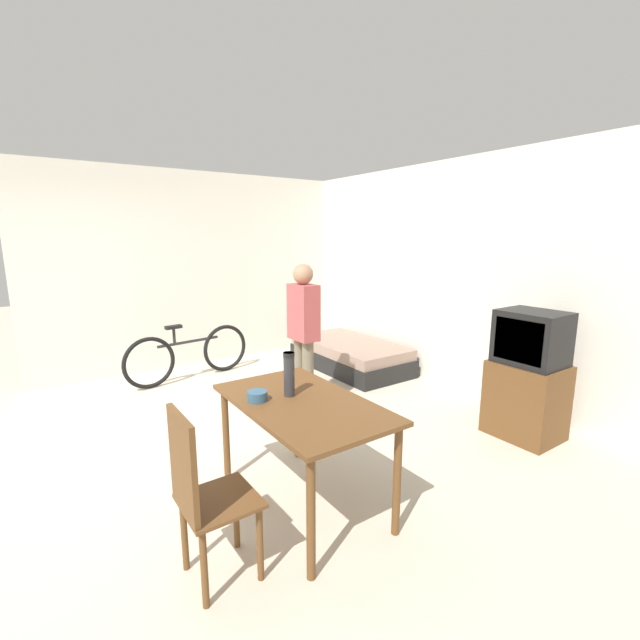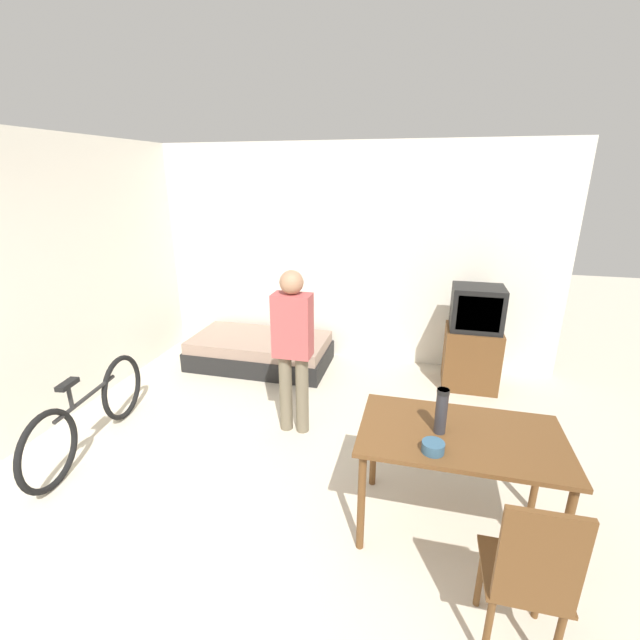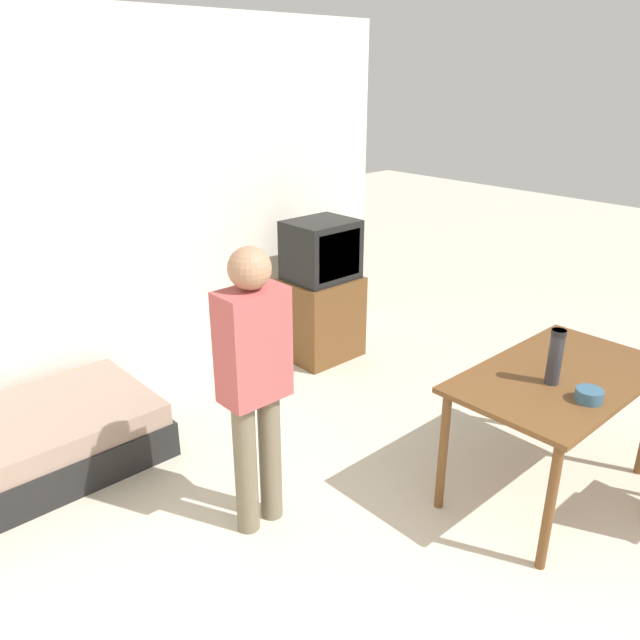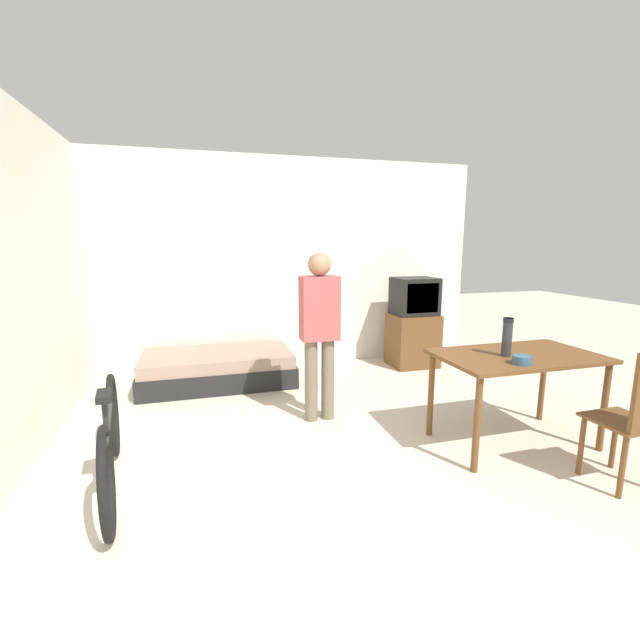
# 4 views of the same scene
# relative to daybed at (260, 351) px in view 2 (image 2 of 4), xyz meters

# --- Properties ---
(ground_plane) EXTENTS (20.00, 20.00, 0.00)m
(ground_plane) POSITION_rel_daybed_xyz_m (0.82, -3.32, -0.18)
(ground_plane) COLOR beige
(wall_back) EXTENTS (5.49, 0.06, 2.70)m
(wall_back) POSITION_rel_daybed_xyz_m (0.82, 0.57, 1.17)
(wall_back) COLOR silver
(wall_back) RESTS_ON ground_plane
(wall_left) EXTENTS (0.06, 4.86, 2.70)m
(wall_left) POSITION_rel_daybed_xyz_m (-1.46, -1.39, 1.17)
(wall_left) COLOR silver
(wall_left) RESTS_ON ground_plane
(daybed) EXTENTS (1.73, 0.92, 0.37)m
(daybed) POSITION_rel_daybed_xyz_m (0.00, 0.00, 0.00)
(daybed) COLOR black
(daybed) RESTS_ON ground_plane
(tv) EXTENTS (0.60, 0.50, 1.18)m
(tv) POSITION_rel_daybed_xyz_m (2.55, 0.04, 0.38)
(tv) COLOR brown
(tv) RESTS_ON ground_plane
(dining_table) EXTENTS (1.28, 0.75, 0.76)m
(dining_table) POSITION_rel_daybed_xyz_m (2.27, -2.20, 0.48)
(dining_table) COLOR brown
(dining_table) RESTS_ON ground_plane
(wooden_chair) EXTENTS (0.39, 0.39, 0.98)m
(wooden_chair) POSITION_rel_daybed_xyz_m (2.55, -3.00, 0.36)
(wooden_chair) COLOR brown
(wooden_chair) RESTS_ON ground_plane
(bicycle) EXTENTS (0.27, 1.67, 0.74)m
(bicycle) POSITION_rel_daybed_xyz_m (-0.79, -2.01, 0.15)
(bicycle) COLOR black
(bicycle) RESTS_ON ground_plane
(person_standing) EXTENTS (0.34, 0.21, 1.55)m
(person_standing) POSITION_rel_daybed_xyz_m (0.86, -1.31, 0.71)
(person_standing) COLOR #6B604C
(person_standing) RESTS_ON ground_plane
(thermos_flask) EXTENTS (0.08, 0.08, 0.31)m
(thermos_flask) POSITION_rel_daybed_xyz_m (2.13, -2.22, 0.74)
(thermos_flask) COLOR #2D2D33
(thermos_flask) RESTS_ON dining_table
(mate_bowl) EXTENTS (0.14, 0.14, 0.07)m
(mate_bowl) POSITION_rel_daybed_xyz_m (2.09, -2.45, 0.61)
(mate_bowl) COLOR #335670
(mate_bowl) RESTS_ON dining_table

